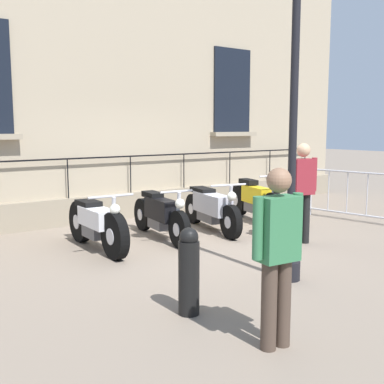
{
  "coord_description": "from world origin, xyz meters",
  "views": [
    {
      "loc": [
        6.6,
        -5.0,
        1.95
      ],
      "look_at": [
        -0.16,
        0.0,
        0.8
      ],
      "focal_mm": 44.87,
      "sensor_mm": 36.0,
      "label": 1
    }
  ],
  "objects_px": {
    "bollard": "(189,271)",
    "pedestrian_standing": "(302,187)",
    "motorcycle_silver": "(211,209)",
    "motorcycle_black": "(160,215)",
    "pedestrian_walking": "(277,249)",
    "motorcycle_yellow": "(255,201)",
    "lamppost": "(296,32)",
    "crowd_barrier": "(357,195)",
    "motorcycle_white": "(97,224)"
  },
  "relations": [
    {
      "from": "motorcycle_silver",
      "to": "motorcycle_yellow",
      "type": "distance_m",
      "value": 1.25
    },
    {
      "from": "motorcycle_white",
      "to": "pedestrian_standing",
      "type": "relative_size",
      "value": 1.22
    },
    {
      "from": "motorcycle_black",
      "to": "crowd_barrier",
      "type": "xyz_separation_m",
      "value": [
        1.13,
        4.08,
        0.15
      ]
    },
    {
      "from": "lamppost",
      "to": "bollard",
      "type": "height_order",
      "value": "lamppost"
    },
    {
      "from": "motorcycle_black",
      "to": "pedestrian_standing",
      "type": "xyz_separation_m",
      "value": [
        1.69,
        1.72,
        0.53
      ]
    },
    {
      "from": "motorcycle_black",
      "to": "pedestrian_standing",
      "type": "bearing_deg",
      "value": 45.39
    },
    {
      "from": "motorcycle_black",
      "to": "bollard",
      "type": "relative_size",
      "value": 2.31
    },
    {
      "from": "lamppost",
      "to": "bollard",
      "type": "relative_size",
      "value": 5.18
    },
    {
      "from": "lamppost",
      "to": "crowd_barrier",
      "type": "relative_size",
      "value": 2.19
    },
    {
      "from": "motorcycle_white",
      "to": "pedestrian_standing",
      "type": "xyz_separation_m",
      "value": [
        1.64,
        2.95,
        0.53
      ]
    },
    {
      "from": "pedestrian_standing",
      "to": "bollard",
      "type": "bearing_deg",
      "value": -67.73
    },
    {
      "from": "motorcycle_black",
      "to": "crowd_barrier",
      "type": "distance_m",
      "value": 4.23
    },
    {
      "from": "motorcycle_black",
      "to": "motorcycle_silver",
      "type": "bearing_deg",
      "value": 88.59
    },
    {
      "from": "motorcycle_yellow",
      "to": "bollard",
      "type": "distance_m",
      "value": 5.08
    },
    {
      "from": "pedestrian_walking",
      "to": "motorcycle_yellow",
      "type": "bearing_deg",
      "value": 137.85
    },
    {
      "from": "motorcycle_silver",
      "to": "pedestrian_standing",
      "type": "distance_m",
      "value": 1.85
    },
    {
      "from": "pedestrian_walking",
      "to": "bollard",
      "type": "bearing_deg",
      "value": -171.27
    },
    {
      "from": "pedestrian_walking",
      "to": "motorcycle_silver",
      "type": "bearing_deg",
      "value": 147.94
    },
    {
      "from": "motorcycle_white",
      "to": "motorcycle_black",
      "type": "bearing_deg",
      "value": 92.46
    },
    {
      "from": "pedestrian_walking",
      "to": "lamppost",
      "type": "bearing_deg",
      "value": 128.63
    },
    {
      "from": "lamppost",
      "to": "pedestrian_standing",
      "type": "xyz_separation_m",
      "value": [
        -1.21,
        1.63,
        -2.12
      ]
    },
    {
      "from": "motorcycle_yellow",
      "to": "pedestrian_walking",
      "type": "relative_size",
      "value": 1.36
    },
    {
      "from": "motorcycle_yellow",
      "to": "lamppost",
      "type": "bearing_deg",
      "value": -37.33
    },
    {
      "from": "motorcycle_silver",
      "to": "lamppost",
      "type": "relative_size",
      "value": 0.44
    },
    {
      "from": "motorcycle_white",
      "to": "motorcycle_yellow",
      "type": "distance_m",
      "value": 3.6
    },
    {
      "from": "motorcycle_white",
      "to": "motorcycle_yellow",
      "type": "relative_size",
      "value": 0.94
    },
    {
      "from": "motorcycle_black",
      "to": "pedestrian_walking",
      "type": "bearing_deg",
      "value": -19.31
    },
    {
      "from": "motorcycle_silver",
      "to": "crowd_barrier",
      "type": "xyz_separation_m",
      "value": [
        1.1,
        2.96,
        0.14
      ]
    },
    {
      "from": "crowd_barrier",
      "to": "pedestrian_walking",
      "type": "xyz_separation_m",
      "value": [
        3.01,
        -5.53,
        0.33
      ]
    },
    {
      "from": "motorcycle_yellow",
      "to": "bollard",
      "type": "height_order",
      "value": "motorcycle_yellow"
    },
    {
      "from": "motorcycle_white",
      "to": "lamppost",
      "type": "height_order",
      "value": "lamppost"
    },
    {
      "from": "bollard",
      "to": "pedestrian_standing",
      "type": "height_order",
      "value": "pedestrian_standing"
    },
    {
      "from": "lamppost",
      "to": "bollard",
      "type": "xyz_separation_m",
      "value": [
        0.16,
        -1.71,
        -2.61
      ]
    },
    {
      "from": "crowd_barrier",
      "to": "pedestrian_walking",
      "type": "bearing_deg",
      "value": -61.45
    },
    {
      "from": "motorcycle_silver",
      "to": "pedestrian_walking",
      "type": "relative_size",
      "value": 1.31
    },
    {
      "from": "motorcycle_silver",
      "to": "crowd_barrier",
      "type": "relative_size",
      "value": 0.96
    },
    {
      "from": "motorcycle_white",
      "to": "crowd_barrier",
      "type": "height_order",
      "value": "crowd_barrier"
    },
    {
      "from": "motorcycle_silver",
      "to": "bollard",
      "type": "height_order",
      "value": "motorcycle_silver"
    },
    {
      "from": "motorcycle_black",
      "to": "bollard",
      "type": "distance_m",
      "value": 3.46
    },
    {
      "from": "lamppost",
      "to": "pedestrian_walking",
      "type": "bearing_deg",
      "value": -51.37
    },
    {
      "from": "motorcycle_yellow",
      "to": "pedestrian_standing",
      "type": "height_order",
      "value": "pedestrian_standing"
    },
    {
      "from": "motorcycle_white",
      "to": "lamppost",
      "type": "bearing_deg",
      "value": 24.89
    },
    {
      "from": "motorcycle_black",
      "to": "motorcycle_white",
      "type": "bearing_deg",
      "value": -87.54
    },
    {
      "from": "motorcycle_white",
      "to": "pedestrian_walking",
      "type": "xyz_separation_m",
      "value": [
        4.08,
        -0.22,
        0.48
      ]
    },
    {
      "from": "motorcycle_black",
      "to": "pedestrian_walking",
      "type": "distance_m",
      "value": 4.41
    },
    {
      "from": "motorcycle_white",
      "to": "lamppost",
      "type": "distance_m",
      "value": 4.11
    },
    {
      "from": "motorcycle_silver",
      "to": "crowd_barrier",
      "type": "distance_m",
      "value": 3.16
    },
    {
      "from": "motorcycle_white",
      "to": "pedestrian_walking",
      "type": "bearing_deg",
      "value": -3.07
    },
    {
      "from": "crowd_barrier",
      "to": "pedestrian_walking",
      "type": "height_order",
      "value": "pedestrian_walking"
    },
    {
      "from": "motorcycle_silver",
      "to": "motorcycle_yellow",
      "type": "xyz_separation_m",
      "value": [
        -0.11,
        1.25,
        0.01
      ]
    }
  ]
}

